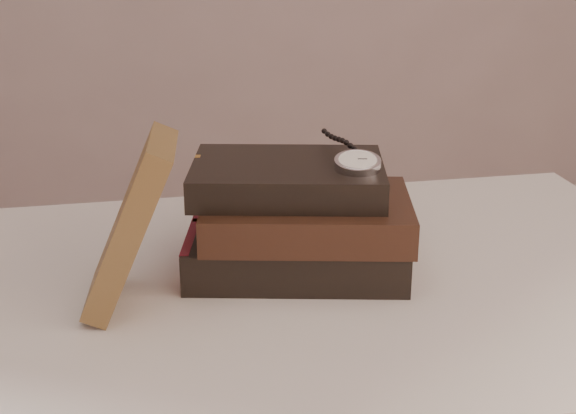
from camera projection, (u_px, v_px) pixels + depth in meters
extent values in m
cube|color=beige|center=(279.00, 295.00, 0.93)|extent=(1.00, 0.60, 0.04)
cube|color=white|center=(279.00, 341.00, 0.95)|extent=(0.88, 0.49, 0.08)
cylinder|color=white|center=(514.00, 406.00, 1.37)|extent=(0.05, 0.05, 0.71)
cube|color=black|center=(296.00, 248.00, 0.95)|extent=(0.28, 0.22, 0.05)
cube|color=beige|center=(299.00, 248.00, 0.95)|extent=(0.27, 0.20, 0.04)
cube|color=gold|center=(196.00, 239.00, 0.98)|extent=(0.01, 0.01, 0.05)
cube|color=maroon|center=(194.00, 247.00, 0.95)|extent=(0.04, 0.16, 0.05)
cube|color=black|center=(307.00, 215.00, 0.93)|extent=(0.26, 0.21, 0.04)
cube|color=beige|center=(310.00, 215.00, 0.93)|extent=(0.25, 0.19, 0.03)
cube|color=gold|center=(211.00, 207.00, 0.95)|extent=(0.01, 0.01, 0.04)
cube|color=black|center=(288.00, 178.00, 0.93)|extent=(0.24, 0.19, 0.04)
cube|color=beige|center=(290.00, 178.00, 0.93)|extent=(0.24, 0.18, 0.03)
cube|color=gold|center=(198.00, 171.00, 0.95)|extent=(0.01, 0.01, 0.04)
cube|color=#49331C|center=(131.00, 223.00, 0.84)|extent=(0.11, 0.13, 0.18)
cylinder|color=silver|center=(358.00, 164.00, 0.90)|extent=(0.06, 0.06, 0.02)
cylinder|color=white|center=(358.00, 160.00, 0.89)|extent=(0.05, 0.05, 0.01)
torus|color=silver|center=(358.00, 160.00, 0.89)|extent=(0.06, 0.06, 0.01)
cylinder|color=silver|center=(356.00, 156.00, 0.92)|extent=(0.01, 0.01, 0.01)
cube|color=black|center=(357.00, 157.00, 0.90)|extent=(0.00, 0.01, 0.00)
cube|color=black|center=(362.00, 159.00, 0.89)|extent=(0.01, 0.00, 0.00)
sphere|color=black|center=(354.00, 149.00, 0.93)|extent=(0.01, 0.01, 0.01)
sphere|color=black|center=(350.00, 146.00, 0.94)|extent=(0.01, 0.01, 0.01)
sphere|color=black|center=(346.00, 143.00, 0.95)|extent=(0.01, 0.01, 0.01)
sphere|color=black|center=(342.00, 141.00, 0.96)|extent=(0.01, 0.01, 0.01)
sphere|color=black|center=(339.00, 139.00, 0.97)|extent=(0.01, 0.01, 0.01)
sphere|color=black|center=(335.00, 138.00, 0.98)|extent=(0.01, 0.01, 0.01)
sphere|color=black|center=(331.00, 137.00, 0.99)|extent=(0.01, 0.01, 0.01)
sphere|color=black|center=(328.00, 134.00, 1.00)|extent=(0.01, 0.01, 0.01)
sphere|color=black|center=(324.00, 131.00, 1.00)|extent=(0.01, 0.01, 0.01)
torus|color=silver|center=(205.00, 186.00, 1.01)|extent=(0.05, 0.03, 0.05)
torus|color=silver|center=(248.00, 187.00, 1.01)|extent=(0.05, 0.03, 0.05)
cylinder|color=silver|center=(226.00, 184.00, 1.01)|extent=(0.01, 0.01, 0.00)
cylinder|color=silver|center=(193.00, 177.00, 1.06)|extent=(0.03, 0.11, 0.03)
cylinder|color=silver|center=(268.00, 177.00, 1.06)|extent=(0.03, 0.11, 0.03)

